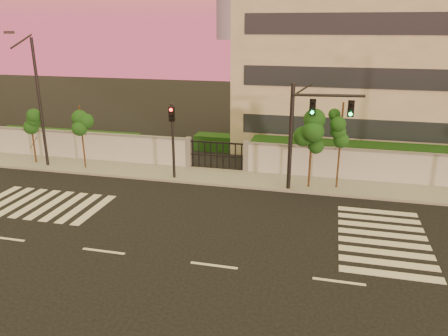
% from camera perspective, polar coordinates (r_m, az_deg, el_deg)
% --- Properties ---
extents(ground, '(120.00, 120.00, 0.00)m').
position_cam_1_polar(ground, '(18.40, -1.33, -12.62)').
color(ground, black).
rests_on(ground, ground).
extents(sidewalk, '(60.00, 3.00, 0.15)m').
position_cam_1_polar(sidewalk, '(27.71, 4.30, -1.58)').
color(sidewalk, gray).
rests_on(sidewalk, ground).
extents(perimeter_wall, '(60.00, 0.36, 2.20)m').
position_cam_1_polar(perimeter_wall, '(28.79, 5.05, 1.25)').
color(perimeter_wall, '#B8BABF').
rests_on(perimeter_wall, ground).
extents(hedge_row, '(41.00, 4.25, 1.80)m').
position_cam_1_polar(hedge_row, '(31.34, 7.74, 2.09)').
color(hedge_row, '#103712').
rests_on(hedge_row, ground).
extents(institutional_building, '(24.40, 12.40, 12.25)m').
position_cam_1_polar(institutional_building, '(37.69, 21.56, 11.99)').
color(institutional_building, '#B3AD98').
rests_on(institutional_building, ground).
extents(road_markings, '(57.00, 7.62, 0.02)m').
position_cam_1_polar(road_markings, '(21.97, -2.78, -7.20)').
color(road_markings, silver).
rests_on(road_markings, ground).
extents(street_tree_b, '(1.54, 1.22, 3.88)m').
position_cam_1_polar(street_tree_b, '(33.10, -23.84, 5.20)').
color(street_tree_b, '#382314').
rests_on(street_tree_b, ground).
extents(street_tree_c, '(1.33, 1.06, 4.41)m').
position_cam_1_polar(street_tree_c, '(30.53, -18.13, 5.62)').
color(street_tree_c, '#382314').
rests_on(street_tree_c, ground).
extents(street_tree_d, '(1.61, 1.28, 4.75)m').
position_cam_1_polar(street_tree_d, '(25.87, 11.46, 4.59)').
color(street_tree_d, '#382314').
rests_on(street_tree_d, ground).
extents(street_tree_e, '(1.43, 1.14, 5.27)m').
position_cam_1_polar(street_tree_e, '(26.06, 15.14, 5.26)').
color(street_tree_e, '#382314').
rests_on(street_tree_e, ground).
extents(traffic_signal_main, '(4.02, 0.61, 6.37)m').
position_cam_1_polar(traffic_signal_main, '(25.19, 10.60, 5.51)').
color(traffic_signal_main, black).
rests_on(traffic_signal_main, ground).
extents(traffic_signal_secondary, '(0.38, 0.36, 4.90)m').
position_cam_1_polar(traffic_signal_secondary, '(27.25, -6.74, 4.67)').
color(traffic_signal_secondary, black).
rests_on(traffic_signal_secondary, ground).
extents(streetlight_west, '(0.54, 2.19, 9.08)m').
position_cam_1_polar(streetlight_west, '(31.60, -23.22, 8.53)').
color(streetlight_west, black).
rests_on(streetlight_west, ground).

